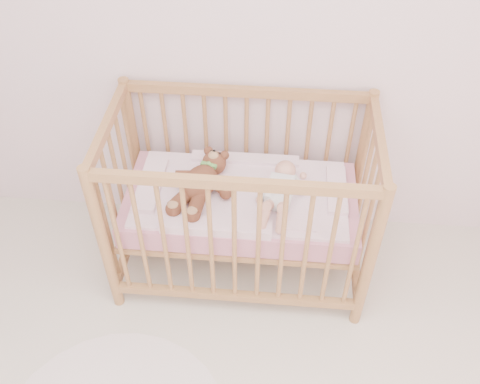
# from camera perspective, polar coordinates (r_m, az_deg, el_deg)

# --- Properties ---
(wall_back) EXTENTS (4.00, 0.02, 2.70)m
(wall_back) POSITION_cam_1_polar(r_m,az_deg,el_deg) (2.67, 0.45, 18.25)
(wall_back) COLOR silver
(wall_back) RESTS_ON floor
(crib) EXTENTS (1.36, 0.76, 1.00)m
(crib) POSITION_cam_1_polar(r_m,az_deg,el_deg) (2.84, 0.09, -1.04)
(crib) COLOR #B5774D
(crib) RESTS_ON floor
(mattress) EXTENTS (1.22, 0.62, 0.13)m
(mattress) POSITION_cam_1_polar(r_m,az_deg,el_deg) (2.86, 0.09, -1.25)
(mattress) COLOR #CF818E
(mattress) RESTS_ON crib
(blanket) EXTENTS (1.10, 0.58, 0.06)m
(blanket) POSITION_cam_1_polar(r_m,az_deg,el_deg) (2.80, 0.09, -0.17)
(blanket) COLOR #F7AAC5
(blanket) RESTS_ON mattress
(baby) EXTENTS (0.31, 0.53, 0.12)m
(baby) POSITION_cam_1_polar(r_m,az_deg,el_deg) (2.73, 4.33, 0.40)
(baby) COLOR white
(baby) RESTS_ON blanket
(teddy_bear) EXTENTS (0.50, 0.60, 0.14)m
(teddy_bear) POSITION_cam_1_polar(r_m,az_deg,el_deg) (2.75, -4.29, 1.08)
(teddy_bear) COLOR brown
(teddy_bear) RESTS_ON blanket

